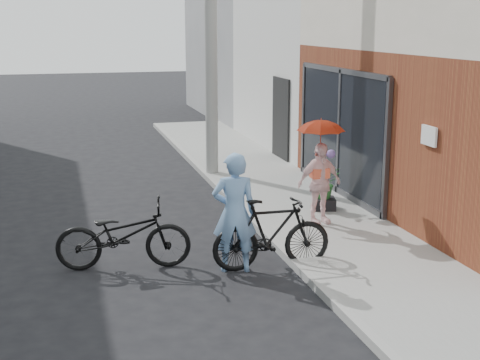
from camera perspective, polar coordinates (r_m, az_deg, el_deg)
name	(u,v)px	position (r m, az deg, el deg)	size (l,w,h in m)	color
ground	(232,273)	(9.67, -0.66, -7.94)	(80.00, 80.00, 0.00)	black
sidewalk	(317,219)	(12.08, 6.58, -3.34)	(2.20, 24.00, 0.12)	gray
curb	(255,224)	(11.71, 1.29, -3.79)	(0.12, 24.00, 0.12)	#9E9E99
plaster_building	(395,22)	(20.09, 13.10, 12.98)	(8.00, 6.00, 7.00)	silver
east_building_far	(307,22)	(26.47, 5.75, 13.26)	(8.00, 8.00, 7.00)	gray
utility_pole	(211,22)	(15.10, -2.51, 13.30)	(0.28, 0.28, 7.00)	#9E9E99
officer	(234,213)	(9.50, -0.48, -2.79)	(0.63, 0.42, 1.74)	#77A2D3
bike_left	(123,235)	(9.83, -9.93, -4.63)	(0.68, 1.94, 1.02)	black
bike_right	(272,234)	(9.68, 2.73, -4.61)	(0.50, 1.76, 1.06)	black
kimono_woman	(319,184)	(11.46, 6.78, -0.30)	(0.83, 0.34, 1.41)	#FFD5D5
parasol	(321,123)	(11.26, 6.93, 4.84)	(0.76, 0.76, 0.67)	#B93315
planter	(324,203)	(12.50, 7.19, -2.00)	(0.40, 0.40, 0.21)	black
potted_plant	(325,182)	(12.40, 7.25, -0.20)	(0.54, 0.47, 0.60)	#2B6B2E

